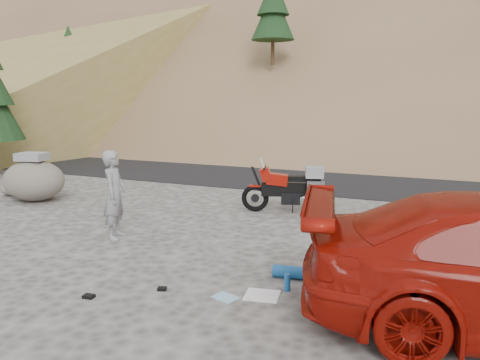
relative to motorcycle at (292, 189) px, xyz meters
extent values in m
plane|color=#484543|center=(-0.32, -3.41, -0.56)|extent=(140.00, 140.00, 0.00)
cube|color=black|center=(-0.32, 5.59, -0.56)|extent=(120.00, 7.00, 0.05)
cube|color=brown|center=(1.68, 26.59, 7.44)|extent=(110.00, 51.90, 46.72)
cube|color=brown|center=(1.68, 26.59, 7.74)|extent=(110.00, 43.28, 36.46)
cylinder|color=#322112|center=(-4.32, 10.59, 4.33)|extent=(0.17, 0.17, 1.40)
cone|color=black|center=(-4.32, 10.59, 5.88)|extent=(2.00, 2.00, 2.25)
cylinder|color=#322112|center=(-18.32, 12.59, 3.00)|extent=(0.15, 0.15, 1.26)
cone|color=black|center=(-18.32, 12.59, 4.39)|extent=(1.80, 1.80, 2.03)
cone|color=black|center=(-18.32, 12.59, 5.16)|extent=(1.35, 1.35, 1.58)
cone|color=black|center=(-18.32, 12.59, 5.93)|extent=(0.90, 0.90, 1.13)
torus|color=black|center=(-0.84, -0.28, -0.24)|extent=(0.66, 0.32, 0.66)
cylinder|color=black|center=(-0.84, -0.28, -0.24)|extent=(0.21, 0.12, 0.20)
torus|color=black|center=(0.62, 0.21, -0.24)|extent=(0.70, 0.35, 0.70)
cylinder|color=black|center=(0.62, 0.21, -0.24)|extent=(0.23, 0.14, 0.22)
cylinder|color=black|center=(-0.76, -0.25, 0.13)|extent=(0.37, 0.17, 0.81)
cylinder|color=black|center=(-0.63, -0.21, 0.51)|extent=(0.24, 0.60, 0.04)
cube|color=black|center=(-0.13, -0.04, -0.02)|extent=(1.21, 0.60, 0.30)
cube|color=black|center=(-0.04, -0.01, -0.22)|extent=(0.52, 0.42, 0.28)
cube|color=maroon|center=(-0.35, -0.11, 0.23)|extent=(0.59, 0.45, 0.31)
cube|color=maroon|center=(-0.60, -0.20, 0.35)|extent=(0.39, 0.42, 0.35)
cube|color=silver|center=(-0.67, -0.22, 0.61)|extent=(0.20, 0.32, 0.25)
cube|color=black|center=(0.11, 0.04, 0.25)|extent=(0.59, 0.38, 0.12)
cube|color=black|center=(0.46, 0.16, 0.21)|extent=(0.39, 0.28, 0.10)
cube|color=#ABACB0|center=(0.58, -0.08, 0.01)|extent=(0.41, 0.24, 0.45)
cube|color=#ABACB0|center=(0.42, 0.41, 0.01)|extent=(0.41, 0.24, 0.45)
cube|color=gray|center=(0.48, 0.16, 0.41)|extent=(0.50, 0.45, 0.26)
cube|color=maroon|center=(-0.84, -0.28, 0.06)|extent=(0.32, 0.21, 0.04)
cylinder|color=black|center=(0.07, -0.16, -0.38)|extent=(0.09, 0.20, 0.36)
cylinder|color=#ABACB0|center=(0.48, 0.02, -0.17)|extent=(0.46, 0.23, 0.13)
imported|color=gray|center=(-2.52, -3.36, -0.56)|extent=(0.59, 0.72, 1.72)
ellipsoid|color=#5E5951|center=(-6.65, -1.49, -0.02)|extent=(1.68, 1.43, 1.08)
cube|color=gray|center=(-6.65, -1.49, 0.60)|extent=(0.74, 0.63, 0.18)
ellipsoid|color=#5E5951|center=(-7.75, -1.26, -0.37)|extent=(0.75, 0.70, 0.38)
cube|color=white|center=(1.06, -4.77, -0.56)|extent=(0.54, 0.49, 0.02)
cylinder|color=#1A589E|center=(1.19, -4.00, -0.47)|extent=(0.49, 0.25, 0.19)
cylinder|color=#1A589E|center=(1.32, -4.45, -0.44)|extent=(0.10, 0.10, 0.25)
cone|color=red|center=(2.48, -5.03, -0.47)|extent=(0.19, 0.19, 0.18)
cube|color=black|center=(-1.10, -5.78, -0.54)|extent=(0.16, 0.12, 0.04)
cube|color=black|center=(-0.32, -5.16, -0.54)|extent=(0.15, 0.14, 0.04)
cube|color=#8ABBD6|center=(0.62, -5.03, -0.56)|extent=(0.39, 0.33, 0.01)
camera|label=1|loc=(3.21, -10.47, 2.14)|focal=35.00mm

